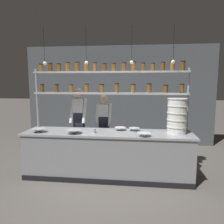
# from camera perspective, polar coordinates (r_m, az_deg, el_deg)

# --- Properties ---
(ground_plane) EXTENTS (40.00, 40.00, 0.00)m
(ground_plane) POSITION_cam_1_polar(r_m,az_deg,el_deg) (4.63, -1.18, -16.42)
(ground_plane) COLOR #5B5651
(back_wall) EXTENTS (5.73, 0.12, 2.99)m
(back_wall) POSITION_cam_1_polar(r_m,az_deg,el_deg) (6.75, 1.72, 4.34)
(back_wall) COLOR #4C5156
(back_wall) RESTS_ON ground_plane
(prep_counter) EXTENTS (3.33, 0.76, 0.92)m
(prep_counter) POSITION_cam_1_polar(r_m,az_deg,el_deg) (4.46, -1.20, -11.03)
(prep_counter) COLOR gray
(prep_counter) RESTS_ON ground_plane
(spice_shelf_unit) EXTENTS (3.21, 0.28, 2.32)m
(spice_shelf_unit) POSITION_cam_1_polar(r_m,az_deg,el_deg) (4.55, -0.68, 7.57)
(spice_shelf_unit) COLOR #999BA0
(spice_shelf_unit) RESTS_ON ground_plane
(chef_left) EXTENTS (0.37, 0.31, 1.77)m
(chef_left) POSITION_cam_1_polar(r_m,az_deg,el_deg) (5.02, -8.61, -2.24)
(chef_left) COLOR black
(chef_left) RESTS_ON ground_plane
(chef_center) EXTENTS (0.36, 0.29, 1.62)m
(chef_center) POSITION_cam_1_polar(r_m,az_deg,el_deg) (5.05, -2.12, -3.26)
(chef_center) COLOR black
(chef_center) RESTS_ON ground_plane
(container_stack) EXTENTS (0.38, 0.38, 0.67)m
(container_stack) POSITION_cam_1_polar(r_m,az_deg,el_deg) (4.36, 16.63, -0.98)
(container_stack) COLOR white
(container_stack) RESTS_ON prep_counter
(prep_bowl_near_left) EXTENTS (0.29, 0.29, 0.08)m
(prep_bowl_near_left) POSITION_cam_1_polar(r_m,az_deg,el_deg) (4.25, -9.98, -5.08)
(prep_bowl_near_left) COLOR #B2B7BC
(prep_bowl_near_left) RESTS_ON prep_counter
(prep_bowl_center_front) EXTENTS (0.28, 0.28, 0.08)m
(prep_bowl_center_front) POSITION_cam_1_polar(r_m,az_deg,el_deg) (4.53, -18.60, -4.59)
(prep_bowl_center_front) COLOR #B2B7BC
(prep_bowl_center_front) RESTS_ON prep_counter
(prep_bowl_center_back) EXTENTS (0.24, 0.24, 0.07)m
(prep_bowl_center_back) POSITION_cam_1_polar(r_m,az_deg,el_deg) (4.02, 8.38, -5.89)
(prep_bowl_center_back) COLOR silver
(prep_bowl_center_back) RESTS_ON prep_counter
(prep_bowl_near_right) EXTENTS (0.22, 0.22, 0.06)m
(prep_bowl_near_right) POSITION_cam_1_polar(r_m,az_deg,el_deg) (4.46, 5.81, -4.53)
(prep_bowl_near_right) COLOR silver
(prep_bowl_near_right) RESTS_ON prep_counter
(prep_bowl_far_left) EXTENTS (0.23, 0.23, 0.06)m
(prep_bowl_far_left) POSITION_cam_1_polar(r_m,az_deg,el_deg) (4.47, 2.14, -4.43)
(prep_bowl_far_left) COLOR white
(prep_bowl_far_left) RESTS_ON prep_counter
(serving_cup_front) EXTENTS (0.08, 0.08, 0.09)m
(serving_cup_front) POSITION_cam_1_polar(r_m,az_deg,el_deg) (4.26, -4.78, -4.91)
(serving_cup_front) COLOR #B2B7BC
(serving_cup_front) RESTS_ON prep_counter
(pendant_light_row) EXTENTS (2.53, 0.07, 0.71)m
(pendant_light_row) POSITION_cam_1_polar(r_m,az_deg,el_deg) (4.24, -1.13, 13.27)
(pendant_light_row) COLOR black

